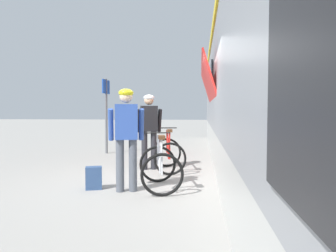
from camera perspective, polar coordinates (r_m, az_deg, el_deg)
ground_plane at (r=6.32m, az=-2.73°, el=-9.91°), size 80.00×80.00×0.00m
train_car at (r=7.32m, az=20.28°, el=7.14°), size 3.29×17.92×3.88m
cyclist_near_in_blue at (r=5.45m, az=-7.52°, el=-0.78°), size 0.66×0.40×1.76m
cyclist_far_in_dark at (r=7.45m, az=-3.44°, el=0.22°), size 0.66×0.44×1.76m
bicycle_near_silver at (r=5.66m, az=-1.48°, el=-7.27°), size 0.91×1.19×0.99m
bicycle_far_red at (r=7.31m, az=0.06°, el=-4.97°), size 0.89×1.18×0.99m
backpack_on_platform at (r=5.82m, az=-13.21°, el=-9.08°), size 0.32×0.25×0.40m
platform_sign_post at (r=10.41m, az=-11.07°, el=4.05°), size 0.08×0.70×2.40m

